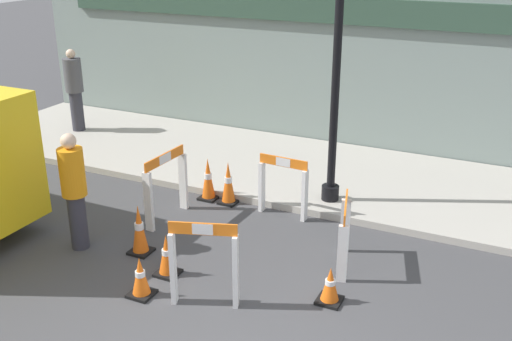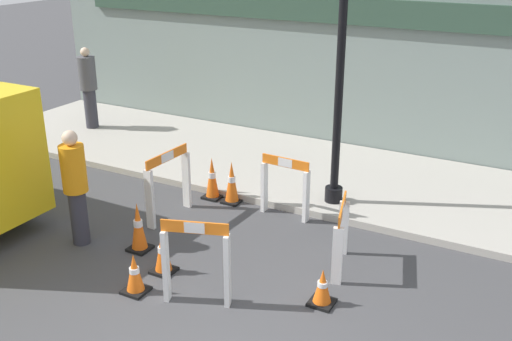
% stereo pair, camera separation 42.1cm
% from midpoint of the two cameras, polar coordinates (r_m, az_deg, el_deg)
% --- Properties ---
extents(sidewalk_slab, '(18.00, 3.34, 0.12)m').
position_cam_midpoint_polar(sidewalk_slab, '(10.76, 11.88, -1.44)').
color(sidewalk_slab, '#ADA89E').
rests_on(sidewalk_slab, ground_plane).
extents(storefront_facade, '(18.00, 0.22, 5.50)m').
position_cam_midpoint_polar(storefront_facade, '(11.72, 15.07, 13.90)').
color(storefront_facade, gray).
rests_on(storefront_facade, ground_plane).
extents(barricade_0, '(0.35, 0.86, 0.95)m').
position_cam_midpoint_polar(barricade_0, '(8.02, 6.92, -5.80)').
color(barricade_0, white).
rests_on(barricade_0, ground_plane).
extents(barricade_1, '(0.82, 0.17, 0.99)m').
position_cam_midpoint_polar(barricade_1, '(9.37, 1.30, -1.37)').
color(barricade_1, white).
rests_on(barricade_1, ground_plane).
extents(barricade_2, '(0.18, 0.97, 1.10)m').
position_cam_midpoint_polar(barricade_2, '(9.35, -9.84, -1.26)').
color(barricade_2, white).
rests_on(barricade_2, ground_plane).
extents(barricade_3, '(0.81, 0.39, 1.10)m').
position_cam_midpoint_polar(barricade_3, '(7.18, -6.68, -8.64)').
color(barricade_3, white).
rests_on(barricade_3, ground_plane).
extents(traffic_cone_0, '(0.30, 0.30, 0.73)m').
position_cam_midpoint_polar(traffic_cone_0, '(9.89, -3.87, -1.24)').
color(traffic_cone_0, black).
rests_on(traffic_cone_0, ground_plane).
extents(traffic_cone_1, '(0.30, 0.30, 0.58)m').
position_cam_midpoint_polar(traffic_cone_1, '(7.99, -10.01, -8.03)').
color(traffic_cone_1, black).
rests_on(traffic_cone_1, ground_plane).
extents(traffic_cone_2, '(0.30, 0.30, 0.53)m').
position_cam_midpoint_polar(traffic_cone_2, '(7.64, -12.53, -9.94)').
color(traffic_cone_2, black).
rests_on(traffic_cone_2, ground_plane).
extents(traffic_cone_3, '(0.30, 0.30, 0.73)m').
position_cam_midpoint_polar(traffic_cone_3, '(8.55, -12.45, -5.59)').
color(traffic_cone_3, black).
rests_on(traffic_cone_3, ground_plane).
extents(traffic_cone_4, '(0.30, 0.30, 0.73)m').
position_cam_midpoint_polar(traffic_cone_4, '(10.07, -5.78, -0.87)').
color(traffic_cone_4, black).
rests_on(traffic_cone_4, ground_plane).
extents(traffic_cone_5, '(0.30, 0.30, 0.48)m').
position_cam_midpoint_polar(traffic_cone_5, '(7.39, 5.43, -10.90)').
color(traffic_cone_5, black).
rests_on(traffic_cone_5, ground_plane).
extents(person_worker, '(0.46, 0.46, 1.71)m').
position_cam_midpoint_polar(person_worker, '(8.69, -18.28, -1.61)').
color(person_worker, '#33333D').
rests_on(person_worker, ground_plane).
extents(person_pedestrian, '(0.40, 0.40, 1.79)m').
position_cam_midpoint_polar(person_pedestrian, '(13.74, -17.76, 7.52)').
color(person_pedestrian, '#33333D').
rests_on(person_pedestrian, sidewalk_slab).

